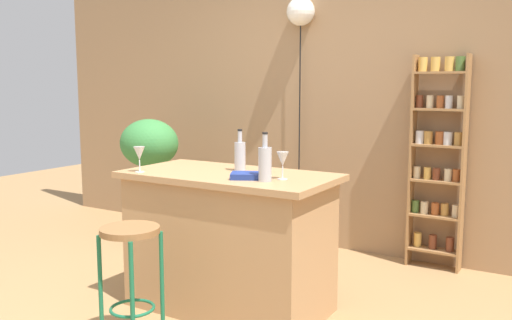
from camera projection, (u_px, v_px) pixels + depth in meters
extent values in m
cube|color=#997551|center=(334.00, 90.00, 4.79)|extent=(6.40, 0.10, 2.80)
cube|color=tan|center=(229.00, 244.00, 3.53)|extent=(1.24, 0.65, 0.85)
cube|color=tan|center=(229.00, 176.00, 3.47)|extent=(1.35, 0.70, 0.04)
cylinder|color=#196642|center=(101.00, 293.00, 2.98)|extent=(0.02, 0.02, 0.64)
cylinder|color=#196642|center=(132.00, 302.00, 2.86)|extent=(0.02, 0.02, 0.64)
cylinder|color=#196642|center=(131.00, 280.00, 3.18)|extent=(0.02, 0.02, 0.64)
cylinder|color=#196642|center=(162.00, 287.00, 3.06)|extent=(0.02, 0.02, 0.64)
torus|color=#196642|center=(132.00, 308.00, 3.03)|extent=(0.25, 0.25, 0.02)
cylinder|color=olive|center=(130.00, 230.00, 2.97)|extent=(0.33, 0.33, 0.03)
cube|color=#9E7042|center=(412.00, 161.00, 4.37)|extent=(0.02, 0.14, 1.68)
cube|color=#9E7042|center=(464.00, 165.00, 4.17)|extent=(0.02, 0.14, 1.68)
cube|color=#9E7042|center=(433.00, 250.00, 4.36)|extent=(0.38, 0.14, 0.02)
cylinder|color=gold|center=(418.00, 239.00, 4.43)|extent=(0.06, 0.06, 0.11)
cylinder|color=brown|center=(433.00, 242.00, 4.36)|extent=(0.06, 0.06, 0.11)
cylinder|color=brown|center=(450.00, 244.00, 4.29)|extent=(0.06, 0.06, 0.11)
cube|color=#9E7042|center=(435.00, 216.00, 4.32)|extent=(0.38, 0.14, 0.02)
cylinder|color=#4C7033|center=(415.00, 206.00, 4.41)|extent=(0.06, 0.06, 0.10)
cylinder|color=beige|center=(424.00, 208.00, 4.36)|extent=(0.06, 0.06, 0.10)
cylinder|color=#994C23|center=(435.00, 209.00, 4.31)|extent=(0.06, 0.06, 0.10)
cylinder|color=#AD7A38|center=(445.00, 210.00, 4.29)|extent=(0.06, 0.06, 0.10)
cylinder|color=beige|center=(456.00, 211.00, 4.24)|extent=(0.06, 0.06, 0.10)
cube|color=#9E7042|center=(437.00, 181.00, 4.29)|extent=(0.38, 0.14, 0.02)
cylinder|color=beige|center=(417.00, 172.00, 4.36)|extent=(0.06, 0.06, 0.09)
cylinder|color=gold|center=(427.00, 173.00, 4.31)|extent=(0.06, 0.06, 0.09)
cylinder|color=brown|center=(436.00, 174.00, 4.27)|extent=(0.06, 0.06, 0.09)
cylinder|color=beige|center=(448.00, 175.00, 4.23)|extent=(0.06, 0.06, 0.09)
cylinder|color=#994C23|center=(456.00, 175.00, 4.21)|extent=(0.06, 0.06, 0.09)
cube|color=#9E7042|center=(438.00, 146.00, 4.25)|extent=(0.38, 0.14, 0.02)
cylinder|color=silver|center=(420.00, 137.00, 4.30)|extent=(0.07, 0.07, 0.10)
cylinder|color=#AD7A38|center=(428.00, 138.00, 4.27)|extent=(0.07, 0.07, 0.10)
cylinder|color=#994C23|center=(440.00, 138.00, 4.23)|extent=(0.07, 0.07, 0.10)
cylinder|color=silver|center=(448.00, 138.00, 4.19)|extent=(0.07, 0.07, 0.10)
cylinder|color=#AD7A38|center=(458.00, 139.00, 4.16)|extent=(0.07, 0.07, 0.10)
cube|color=#9E7042|center=(440.00, 109.00, 4.21)|extent=(0.38, 0.14, 0.02)
cylinder|color=brown|center=(420.00, 102.00, 4.29)|extent=(0.05, 0.05, 0.10)
cylinder|color=beige|center=(430.00, 102.00, 4.24)|extent=(0.05, 0.05, 0.10)
cylinder|color=#994C23|center=(440.00, 102.00, 4.20)|extent=(0.05, 0.05, 0.10)
cylinder|color=silver|center=(449.00, 102.00, 4.16)|extent=(0.05, 0.05, 0.10)
cylinder|color=beige|center=(461.00, 102.00, 4.12)|extent=(0.05, 0.05, 0.10)
cube|color=#9E7042|center=(441.00, 73.00, 4.17)|extent=(0.38, 0.14, 0.02)
cylinder|color=gold|center=(423.00, 64.00, 4.24)|extent=(0.07, 0.07, 0.11)
cylinder|color=gold|center=(436.00, 64.00, 4.19)|extent=(0.07, 0.07, 0.11)
cylinder|color=gold|center=(450.00, 64.00, 4.14)|extent=(0.07, 0.07, 0.11)
cylinder|color=#4C7033|center=(460.00, 64.00, 4.10)|extent=(0.07, 0.07, 0.11)
cylinder|color=#2D2823|center=(151.00, 224.00, 5.01)|extent=(0.33, 0.33, 0.36)
cylinder|color=#514C47|center=(151.00, 193.00, 4.98)|extent=(0.25, 0.25, 0.22)
cylinder|color=brown|center=(150.00, 173.00, 4.95)|extent=(0.03, 0.03, 0.16)
ellipsoid|color=#387F3D|center=(149.00, 143.00, 4.91)|extent=(0.54, 0.49, 0.43)
cylinder|color=#B2B2B7|center=(240.00, 157.00, 3.53)|extent=(0.07, 0.07, 0.19)
cylinder|color=#B2B2B7|center=(240.00, 137.00, 3.51)|extent=(0.03, 0.03, 0.07)
cylinder|color=black|center=(240.00, 130.00, 3.50)|extent=(0.03, 0.03, 0.01)
cylinder|color=#B2B2B7|center=(265.00, 164.00, 3.15)|extent=(0.08, 0.08, 0.20)
cylinder|color=#B2B2B7|center=(265.00, 141.00, 3.13)|extent=(0.03, 0.03, 0.08)
cylinder|color=black|center=(265.00, 133.00, 3.13)|extent=(0.03, 0.03, 0.01)
cylinder|color=silver|center=(140.00, 172.00, 3.49)|extent=(0.06, 0.06, 0.00)
cylinder|color=silver|center=(140.00, 166.00, 3.49)|extent=(0.01, 0.01, 0.07)
cone|color=silver|center=(139.00, 153.00, 3.48)|extent=(0.07, 0.07, 0.08)
cylinder|color=silver|center=(283.00, 179.00, 3.23)|extent=(0.06, 0.06, 0.00)
cylinder|color=silver|center=(283.00, 172.00, 3.22)|extent=(0.01, 0.01, 0.07)
cone|color=silver|center=(283.00, 159.00, 3.21)|extent=(0.07, 0.07, 0.08)
cube|color=navy|center=(249.00, 176.00, 3.25)|extent=(0.26, 0.23, 0.03)
cylinder|color=black|center=(299.00, 131.00, 4.89)|extent=(0.01, 0.01, 2.08)
sphere|color=white|center=(301.00, 12.00, 4.75)|extent=(0.25, 0.25, 0.25)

